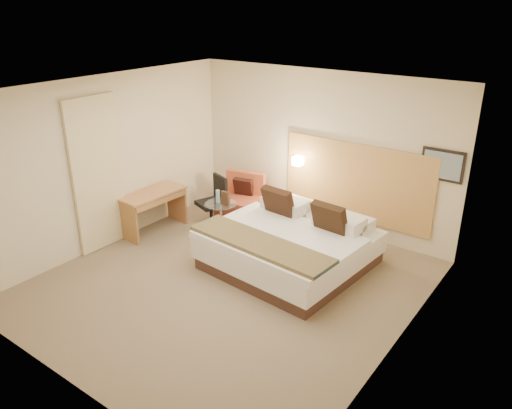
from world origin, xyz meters
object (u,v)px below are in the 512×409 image
Objects in this scene: bed at (291,244)px; lounge_chair at (241,200)px; desk at (153,201)px; side_table at (221,218)px; desk_chair at (214,208)px.

lounge_chair is at bearing 149.40° from bed.
desk is at bearing -171.48° from bed.
desk is at bearing -119.81° from lounge_chair.
side_table is 0.35m from desk_chair.
lounge_chair reaches higher than desk.
lounge_chair is at bearing 106.23° from side_table.
desk reaches higher than side_table.
bed is 2.00m from lounge_chair.
desk is 1.03m from desk_chair.
bed reaches higher than side_table.
bed is 1.47m from side_table.
bed is 2.61× the size of lounge_chair.
side_table is (-1.46, 0.13, -0.01)m from bed.
desk_chair is (0.75, 0.68, -0.18)m from desk.
desk_chair is at bearing 151.20° from side_table.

